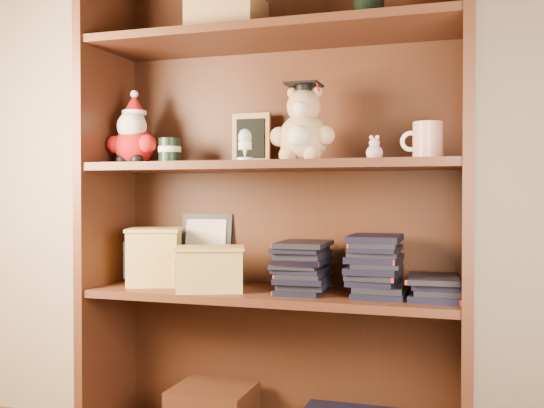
{
  "coord_description": "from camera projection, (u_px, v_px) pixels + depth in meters",
  "views": [
    {
      "loc": [
        0.65,
        -0.57,
        0.86
      ],
      "look_at": [
        0.05,
        1.3,
        0.82
      ],
      "focal_mm": 42.0,
      "sensor_mm": 36.0,
      "label": 1
    }
  ],
  "objects": [
    {
      "name": "chalkboard_plaque",
      "position": [
        251.0,
        140.0,
        2.11
      ],
      "size": [
        0.13,
        0.07,
        0.17
      ],
      "color": "#9E7547",
      "rests_on": "shelf_upper"
    },
    {
      "name": "teacher_mug",
      "position": [
        427.0,
        141.0,
        1.83
      ],
      "size": [
        0.12,
        0.09,
        0.11
      ],
      "color": "silver",
      "rests_on": "shelf_upper"
    },
    {
      "name": "book_stack_right",
      "position": [
        438.0,
        288.0,
        1.82
      ],
      "size": [
        0.14,
        0.2,
        0.06
      ],
      "color": "black",
      "rests_on": "shelf_lower"
    },
    {
      "name": "grad_teddy_bear",
      "position": [
        303.0,
        131.0,
        1.93
      ],
      "size": [
        0.2,
        0.17,
        0.25
      ],
      "color": "tan",
      "rests_on": "shelf_upper"
    },
    {
      "name": "teachers_tin",
      "position": [
        170.0,
        151.0,
        2.08
      ],
      "size": [
        0.07,
        0.07,
        0.08
      ],
      "color": "black",
      "rests_on": "shelf_upper"
    },
    {
      "name": "shelf_lower",
      "position": [
        272.0,
        295.0,
        1.98
      ],
      "size": [
        1.14,
        0.33,
        0.02
      ],
      "color": "#462314",
      "rests_on": "ground"
    },
    {
      "name": "certificate_frame",
      "position": [
        206.0,
        247.0,
        2.19
      ],
      "size": [
        0.19,
        0.05,
        0.23
      ],
      "color": "black",
      "rests_on": "shelf_lower"
    },
    {
      "name": "pencils_box",
      "position": [
        210.0,
        268.0,
        1.97
      ],
      "size": [
        0.25,
        0.22,
        0.14
      ],
      "color": "tan",
      "rests_on": "shelf_lower"
    },
    {
      "name": "book_stack_mid",
      "position": [
        377.0,
        266.0,
        1.88
      ],
      "size": [
        0.14,
        0.2,
        0.18
      ],
      "color": "black",
      "rests_on": "shelf_lower"
    },
    {
      "name": "egg_cup",
      "position": [
        245.0,
        144.0,
        1.92
      ],
      "size": [
        0.05,
        0.05,
        0.1
      ],
      "color": "white",
      "rests_on": "shelf_upper"
    },
    {
      "name": "book_stack_left",
      "position": [
        302.0,
        266.0,
        1.95
      ],
      "size": [
        0.14,
        0.2,
        0.16
      ],
      "color": "black",
      "rests_on": "shelf_lower"
    },
    {
      "name": "pink_figurine",
      "position": [
        374.0,
        151.0,
        1.87
      ],
      "size": [
        0.05,
        0.05,
        0.08
      ],
      "color": "beige",
      "rests_on": "shelf_upper"
    },
    {
      "name": "bookcase",
      "position": [
        276.0,
        217.0,
        2.02
      ],
      "size": [
        1.2,
        0.35,
        1.6
      ],
      "color": "#462314",
      "rests_on": "ground"
    },
    {
      "name": "treats_box",
      "position": [
        154.0,
        256.0,
        2.1
      ],
      "size": [
        0.22,
        0.22,
        0.19
      ],
      "color": "tan",
      "rests_on": "shelf_lower"
    },
    {
      "name": "santa_plush",
      "position": [
        133.0,
        136.0,
        2.11
      ],
      "size": [
        0.18,
        0.13,
        0.26
      ],
      "color": "#A50F0F",
      "rests_on": "shelf_upper"
    },
    {
      "name": "shelf_upper",
      "position": [
        272.0,
        166.0,
        1.97
      ],
      "size": [
        1.14,
        0.33,
        0.02
      ],
      "color": "#462314",
      "rests_on": "ground"
    }
  ]
}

